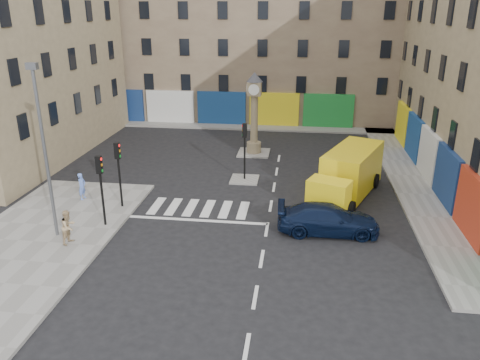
% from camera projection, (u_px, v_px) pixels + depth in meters
% --- Properties ---
extents(ground, '(120.00, 120.00, 0.00)m').
position_uv_depth(ground, '(265.00, 238.00, 23.01)').
color(ground, black).
rests_on(ground, ground).
extents(sidewalk_left, '(7.00, 16.00, 0.15)m').
position_uv_depth(sidewalk_left, '(34.00, 242.00, 22.46)').
color(sidewalk_left, gray).
rests_on(sidewalk_left, ground).
extents(sidewalk_right, '(2.60, 30.00, 0.15)m').
position_uv_depth(sidewalk_right, '(407.00, 176.00, 31.23)').
color(sidewalk_right, gray).
rests_on(sidewalk_right, ground).
extents(sidewalk_far, '(32.00, 2.40, 0.15)m').
position_uv_depth(sidewalk_far, '(242.00, 127.00, 44.10)').
color(sidewalk_far, gray).
rests_on(sidewalk_far, ground).
extents(island_near, '(1.80, 1.80, 0.12)m').
position_uv_depth(island_near, '(245.00, 179.00, 30.67)').
color(island_near, gray).
rests_on(island_near, ground).
extents(island_far, '(2.40, 2.40, 0.12)m').
position_uv_depth(island_far, '(254.00, 153.00, 36.25)').
color(island_far, gray).
rests_on(island_far, ground).
extents(building_far, '(32.00, 10.00, 17.00)m').
position_uv_depth(building_far, '(249.00, 30.00, 46.55)').
color(building_far, '#87755A').
rests_on(building_far, ground).
extents(building_left, '(8.00, 20.00, 15.00)m').
position_uv_depth(building_left, '(19.00, 54.00, 33.85)').
color(building_left, '#978563').
rests_on(building_left, ground).
extents(traffic_light_left_near, '(0.28, 0.22, 3.70)m').
position_uv_depth(traffic_light_left_near, '(101.00, 180.00, 23.29)').
color(traffic_light_left_near, black).
rests_on(traffic_light_left_near, sidewalk_left).
extents(traffic_light_left_far, '(0.28, 0.22, 3.70)m').
position_uv_depth(traffic_light_left_far, '(118.00, 164.00, 25.52)').
color(traffic_light_left_far, black).
rests_on(traffic_light_left_far, sidewalk_left).
extents(traffic_light_island, '(0.28, 0.22, 3.70)m').
position_uv_depth(traffic_light_island, '(245.00, 142.00, 29.79)').
color(traffic_light_island, black).
rests_on(traffic_light_island, island_near).
extents(lamp_post, '(0.50, 0.25, 8.30)m').
position_uv_depth(lamp_post, '(44.00, 144.00, 21.46)').
color(lamp_post, '#595B60').
rests_on(lamp_post, sidewalk_left).
extents(clock_pillar, '(1.20, 1.20, 6.10)m').
position_uv_depth(clock_pillar, '(254.00, 108.00, 35.02)').
color(clock_pillar, '#978563').
rests_on(clock_pillar, island_far).
extents(navy_sedan, '(5.12, 2.22, 1.47)m').
position_uv_depth(navy_sedan, '(328.00, 219.00, 23.38)').
color(navy_sedan, black).
rests_on(navy_sedan, ground).
extents(yellow_van, '(4.94, 7.83, 2.74)m').
position_uv_depth(yellow_van, '(348.00, 174.00, 27.77)').
color(yellow_van, yellow).
rests_on(yellow_van, ground).
extents(pedestrian_blue, '(0.44, 0.61, 1.58)m').
position_uv_depth(pedestrian_blue, '(82.00, 186.00, 27.10)').
color(pedestrian_blue, '#6182DE').
rests_on(pedestrian_blue, sidewalk_left).
extents(pedestrian_tan, '(0.79, 0.93, 1.67)m').
position_uv_depth(pedestrian_tan, '(68.00, 227.00, 22.00)').
color(pedestrian_tan, tan).
rests_on(pedestrian_tan, sidewalk_left).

